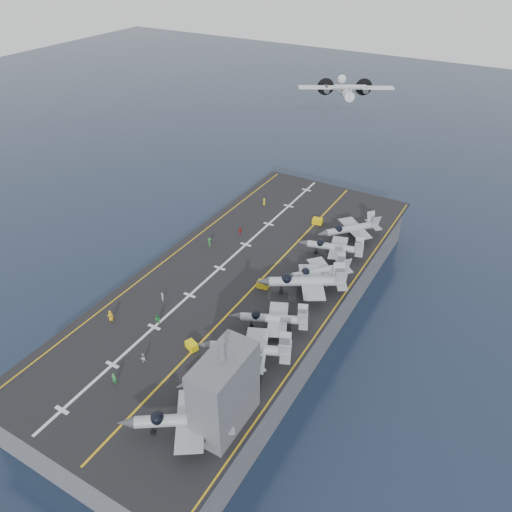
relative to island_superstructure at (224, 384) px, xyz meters
The scene contains 28 objects.
ground 38.02m from the island_superstructure, 116.57° to the left, with size 500.00×500.00×0.00m, color #142135.
hull 35.94m from the island_superstructure, 116.57° to the left, with size 36.00×90.00×10.00m, color #56595E.
flight_deck 34.41m from the island_superstructure, 116.57° to the left, with size 38.00×92.00×0.40m, color black.
foul_line 33.17m from the island_superstructure, 111.80° to the left, with size 0.35×90.00×0.02m, color gold.
landing_centerline 37.38m from the island_superstructure, 124.99° to the left, with size 0.50×90.00×0.02m, color silver.
deck_edge_port 44.50m from the island_superstructure, 136.85° to the left, with size 0.25×90.00×0.02m, color gold.
deck_edge_stbd 31.12m from the island_superstructure, 83.35° to the left, with size 0.25×90.00×0.02m, color gold.
island_superstructure is the anchor object (origin of this frame).
fighter_jet_0 7.42m from the island_superstructure, 132.75° to the right, with size 18.53×17.12×5.35m, color #9AA5AB, non-canonical shape.
fighter_jet_1 8.84m from the island_superstructure, 123.80° to the left, with size 14.84×15.81×4.57m, color #91989F, non-canonical shape.
fighter_jet_2 13.00m from the island_superstructure, 104.81° to the left, with size 17.47×14.93×5.13m, color #969FA6, non-canonical shape.
fighter_jet_3 20.84m from the island_superstructure, 99.77° to the left, with size 15.75×13.56×4.61m, color #949AA3, non-canonical shape.
fighter_jet_4 31.87m from the island_superstructure, 95.10° to the left, with size 19.75×17.84×5.71m, color #9099A0, non-canonical shape.
fighter_jet_5 36.59m from the island_superstructure, 93.56° to the left, with size 15.71×16.10×4.69m, color #A0AAB2, non-canonical shape.
fighter_jet_6 45.78m from the island_superstructure, 93.96° to the left, with size 15.16×12.04×4.62m, color #8D959C, non-canonical shape.
fighter_jet_7 54.15m from the island_superstructure, 92.97° to the left, with size 16.47×16.89×4.92m, color #979DA5, non-canonical shape.
tow_cart_a 16.92m from the island_superstructure, 143.81° to the left, with size 2.36×1.94×1.21m, color yellow, non-canonical shape.
tow_cart_b 31.52m from the island_superstructure, 109.99° to the left, with size 2.31×1.68×1.28m, color gold, non-canonical shape.
tow_cart_c 57.41m from the island_superstructure, 101.70° to the left, with size 2.38×1.72×1.32m, color #DCBB07, non-canonical shape.
crew_0 30.24m from the island_superstructure, 164.97° to the left, with size 1.46×1.35×2.03m, color yellow.
crew_1 30.01m from the island_superstructure, 145.95° to the left, with size 1.06×1.20×1.67m, color silver.
crew_2 24.49m from the island_superstructure, 152.39° to the left, with size 1.38×1.11×2.00m, color #238E3C.
crew_3 45.25m from the island_superstructure, 127.40° to the left, with size 1.44×1.38×2.00m, color #268C33.
crew_4 49.95m from the island_superstructure, 119.40° to the left, with size 1.16×1.12×1.62m, color red.
crew_5 63.61m from the island_superstructure, 114.66° to the left, with size 1.26×1.29×1.80m, color yellow.
crew_6 19.30m from the island_superstructure, behind, with size 1.43×1.18×2.05m, color green.
crew_7 18.70m from the island_superstructure, behind, with size 1.04×1.19×1.66m, color silver.
transport_plane 96.09m from the island_superstructure, 103.04° to the left, with size 30.40×27.19×5.97m, color silver, non-canonical shape.
Camera 1 is at (40.75, -66.04, 67.51)m, focal length 35.00 mm.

